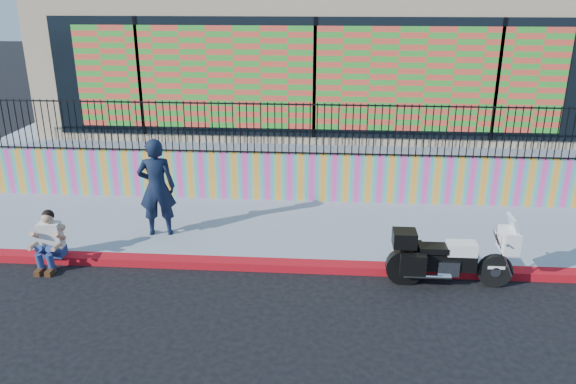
{
  "coord_description": "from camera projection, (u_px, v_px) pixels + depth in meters",
  "views": [
    {
      "loc": [
        0.36,
        -9.16,
        4.85
      ],
      "look_at": [
        -0.41,
        1.2,
        1.07
      ],
      "focal_mm": 35.0,
      "sensor_mm": 36.0,
      "label": 1
    }
  ],
  "objects": [
    {
      "name": "sidewalk",
      "position": [
        309.0,
        230.0,
        11.79
      ],
      "size": [
        16.0,
        3.0,
        0.15
      ],
      "primitive_type": "cube",
      "color": "gray",
      "rests_on": "ground"
    },
    {
      "name": "police_officer",
      "position": [
        157.0,
        187.0,
        11.09
      ],
      "size": [
        0.8,
        0.6,
        1.99
      ],
      "primitive_type": "imported",
      "rotation": [
        0.0,
        0.0,
        3.32
      ],
      "color": "black",
      "rests_on": "sidewalk"
    },
    {
      "name": "seated_man",
      "position": [
        49.0,
        245.0,
        10.2
      ],
      "size": [
        0.54,
        0.71,
        1.06
      ],
      "color": "navy",
      "rests_on": "ground"
    },
    {
      "name": "red_curb",
      "position": [
        305.0,
        266.0,
        10.24
      ],
      "size": [
        16.0,
        0.3,
        0.15
      ],
      "primitive_type": "cube",
      "color": "#AC0C0C",
      "rests_on": "ground"
    },
    {
      "name": "metal_fence",
      "position": [
        313.0,
        129.0,
        12.68
      ],
      "size": [
        15.8,
        0.04,
        1.2
      ],
      "primitive_type": null,
      "color": "black",
      "rests_on": "mural_wall"
    },
    {
      "name": "elevated_platform",
      "position": [
        317.0,
        129.0,
        17.88
      ],
      "size": [
        16.0,
        10.0,
        1.25
      ],
      "primitive_type": "cube",
      "color": "gray",
      "rests_on": "ground"
    },
    {
      "name": "police_motorcycle",
      "position": [
        449.0,
        256.0,
        9.58
      ],
      "size": [
        2.12,
        0.7,
        1.32
      ],
      "color": "black",
      "rests_on": "ground"
    },
    {
      "name": "ground",
      "position": [
        305.0,
        270.0,
        10.27
      ],
      "size": [
        90.0,
        90.0,
        0.0
      ],
      "primitive_type": "plane",
      "color": "black",
      "rests_on": "ground"
    },
    {
      "name": "storefront_building",
      "position": [
        319.0,
        45.0,
        16.78
      ],
      "size": [
        14.0,
        8.06,
        4.0
      ],
      "color": "tan",
      "rests_on": "elevated_platform"
    },
    {
      "name": "mural_wall",
      "position": [
        312.0,
        177.0,
        13.07
      ],
      "size": [
        16.0,
        0.2,
        1.1
      ],
      "primitive_type": "cube",
      "color": "#EF3FA4",
      "rests_on": "sidewalk"
    }
  ]
}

